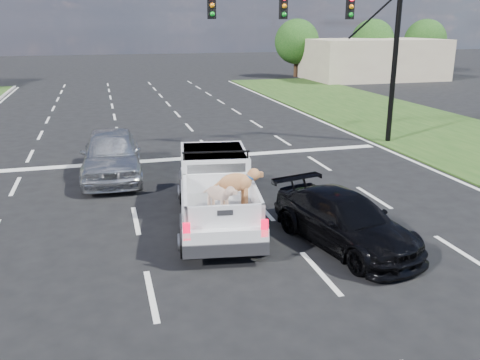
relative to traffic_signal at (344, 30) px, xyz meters
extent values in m
plane|color=black|center=(-7.20, -10.50, -4.73)|extent=(160.00, 160.00, 0.00)
cube|color=silver|center=(-12.45, -4.50, -4.72)|extent=(0.12, 60.00, 0.01)
cube|color=silver|center=(-8.95, -4.50, -4.72)|extent=(0.12, 60.00, 0.01)
cube|color=silver|center=(-5.45, -4.50, -4.72)|extent=(0.12, 60.00, 0.01)
cube|color=silver|center=(-1.95, -4.50, -4.72)|extent=(0.12, 60.00, 0.01)
cube|color=silver|center=(1.60, -4.50, -4.72)|extent=(0.15, 60.00, 0.01)
cube|color=silver|center=(-7.20, -0.50, -4.72)|extent=(17.00, 0.45, 0.01)
cylinder|color=black|center=(2.40, 0.00, -1.23)|extent=(0.22, 0.22, 7.00)
cube|color=black|center=(0.20, 0.00, 0.87)|extent=(0.30, 0.18, 0.95)
cube|color=black|center=(-2.60, 0.00, 0.87)|extent=(0.30, 0.18, 0.95)
cube|color=black|center=(-5.40, 0.00, 0.87)|extent=(0.30, 0.18, 0.95)
cube|color=#BAAD8E|center=(14.80, 23.50, -2.93)|extent=(12.00, 7.00, 3.60)
cylinder|color=#332114|center=(8.80, 27.50, -3.65)|extent=(0.44, 0.44, 2.16)
sphere|color=#143B10|center=(8.80, 27.50, -1.43)|extent=(4.20, 4.20, 4.20)
cylinder|color=#332114|center=(16.80, 27.50, -3.65)|extent=(0.44, 0.44, 2.16)
sphere|color=#143B10|center=(16.80, 27.50, -1.43)|extent=(4.20, 4.20, 4.20)
cylinder|color=#332114|center=(22.80, 27.50, -3.65)|extent=(0.44, 0.44, 2.16)
sphere|color=#143B10|center=(22.80, 27.50, -1.43)|extent=(4.20, 4.20, 4.20)
cylinder|color=black|center=(-8.02, -9.03, -4.36)|extent=(0.37, 0.75, 0.72)
cylinder|color=black|center=(-6.38, -9.28, -4.36)|extent=(0.37, 0.75, 0.72)
cylinder|color=black|center=(-7.49, -5.55, -4.36)|extent=(0.37, 0.75, 0.72)
cylinder|color=black|center=(-5.85, -5.80, -4.36)|extent=(0.37, 0.75, 0.72)
cube|color=silver|center=(-6.93, -7.37, -4.10)|extent=(2.54, 5.25, 0.49)
cube|color=silver|center=(-6.75, -6.19, -3.44)|extent=(2.06, 2.42, 0.82)
cube|color=black|center=(-6.91, -7.26, -3.41)|extent=(1.46, 0.25, 0.59)
cylinder|color=black|center=(-6.89, -7.13, -2.84)|extent=(1.70, 0.30, 0.05)
cube|color=black|center=(-7.10, -8.47, -3.88)|extent=(2.04, 2.65, 0.06)
cube|color=silver|center=(-7.89, -8.35, -3.60)|extent=(0.44, 2.41, 0.49)
cube|color=silver|center=(-6.30, -8.59, -3.60)|extent=(0.44, 2.41, 0.49)
cube|color=silver|center=(-7.27, -9.63, -3.60)|extent=(1.68, 0.33, 0.49)
cube|color=red|center=(-8.10, -9.71, -3.82)|extent=(0.16, 0.08, 0.38)
cube|color=red|center=(-6.50, -9.95, -3.82)|extent=(0.16, 0.08, 0.38)
cube|color=black|center=(-7.29, -9.76, -4.27)|extent=(1.85, 0.56, 0.29)
imported|color=#B0B2B7|center=(-9.40, -2.28, -3.92)|extent=(2.10, 4.81, 1.62)
imported|color=black|center=(-4.35, -9.34, -4.12)|extent=(2.64, 4.48, 1.22)
camera|label=1|loc=(-9.58, -19.27, 0.26)|focal=38.00mm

